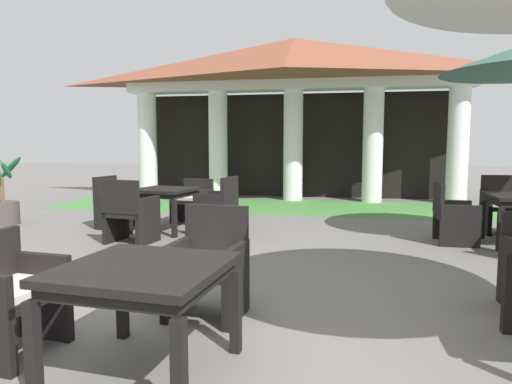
# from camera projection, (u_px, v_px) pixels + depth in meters

# --- Properties ---
(background_pavilion) EXTENTS (9.19, 2.94, 4.11)m
(background_pavilion) POSITION_uv_depth(u_px,v_px,m) (294.00, 78.00, 11.65)
(background_pavilion) COLOR white
(background_pavilion) RESTS_ON ground
(lawn_strip) EXTENTS (10.99, 2.67, 0.01)m
(lawn_strip) POSITION_uv_depth(u_px,v_px,m) (287.00, 206.00, 10.62)
(lawn_strip) COLOR #47843D
(lawn_strip) RESTS_ON ground
(patio_table_near_foreground) EXTENTS (1.03, 1.03, 0.72)m
(patio_table_near_foreground) POSITION_uv_depth(u_px,v_px,m) (165.00, 194.00, 7.55)
(patio_table_near_foreground) COLOR black
(patio_table_near_foreground) RESTS_ON ground
(patio_chair_near_foreground_east) EXTENTS (0.62, 0.68, 0.94)m
(patio_chair_near_foreground_east) POSITION_uv_depth(u_px,v_px,m) (218.00, 208.00, 7.23)
(patio_chair_near_foreground_east) COLOR black
(patio_chair_near_foreground_east) RESTS_ON ground
(patio_chair_near_foreground_south) EXTENTS (0.72, 0.66, 0.95)m
(patio_chair_near_foreground_south) POSITION_uv_depth(u_px,v_px,m) (130.00, 214.00, 6.66)
(patio_chair_near_foreground_south) COLOR black
(patio_chair_near_foreground_south) RESTS_ON ground
(patio_chair_near_foreground_west) EXTENTS (0.67, 0.69, 0.89)m
(patio_chair_near_foreground_west) POSITION_uv_depth(u_px,v_px,m) (116.00, 205.00, 7.91)
(patio_chair_near_foreground_west) COLOR black
(patio_chair_near_foreground_west) RESTS_ON ground
(patio_chair_near_foreground_north) EXTENTS (0.71, 0.68, 0.80)m
(patio_chair_near_foreground_north) POSITION_uv_depth(u_px,v_px,m) (193.00, 201.00, 8.48)
(patio_chair_near_foreground_north) COLOR black
(patio_chair_near_foreground_north) RESTS_ON ground
(patio_table_mid_left) EXTENTS (1.05, 1.05, 0.71)m
(patio_table_mid_left) POSITION_uv_depth(u_px,v_px,m) (144.00, 279.00, 2.81)
(patio_table_mid_left) COLOR black
(patio_table_mid_left) RESTS_ON ground
(patio_chair_mid_left_west) EXTENTS (0.55, 0.64, 0.84)m
(patio_chair_mid_left_west) POSITION_uv_depth(u_px,v_px,m) (9.00, 297.00, 3.12)
(patio_chair_mid_left_west) COLOR black
(patio_chair_mid_left_west) RESTS_ON ground
(patio_chair_mid_left_north) EXTENTS (0.64, 0.60, 0.92)m
(patio_chair_mid_left_north) POSITION_uv_depth(u_px,v_px,m) (208.00, 268.00, 3.83)
(patio_chair_mid_left_north) COLOR black
(patio_chair_mid_left_north) RESTS_ON ground
(patio_chair_far_back_west) EXTENTS (0.56, 0.65, 0.88)m
(patio_chair_far_back_west) POSITION_uv_depth(u_px,v_px,m) (453.00, 216.00, 6.67)
(patio_chair_far_back_west) COLOR black
(patio_chair_far_back_west) RESTS_ON ground
(patio_chair_far_back_north) EXTENTS (0.61, 0.57, 0.94)m
(patio_chair_far_back_north) POSITION_uv_depth(u_px,v_px,m) (503.00, 207.00, 7.38)
(patio_chair_far_back_north) COLOR black
(patio_chair_far_back_north) RESTS_ON ground
(potted_palm_left_edge) EXTENTS (0.55, 0.57, 1.27)m
(potted_palm_left_edge) POSITION_uv_depth(u_px,v_px,m) (3.00, 207.00, 8.22)
(potted_palm_left_edge) COLOR #47423D
(potted_palm_left_edge) RESTS_ON ground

